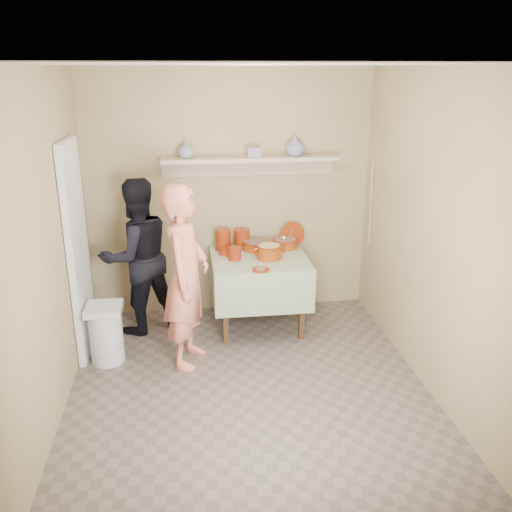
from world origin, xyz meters
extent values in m
plane|color=#62554D|center=(0.00, 0.00, 0.00)|extent=(3.50, 3.50, 0.00)
cube|color=silver|center=(-1.46, 0.95, 1.00)|extent=(0.06, 0.70, 2.00)
cylinder|color=#6C1802|center=(-0.09, 1.54, 0.87)|extent=(0.16, 0.16, 0.22)
cylinder|color=#6C1802|center=(0.11, 1.60, 0.86)|extent=(0.16, 0.16, 0.20)
cylinder|color=#6C1802|center=(-0.01, 1.21, 0.83)|extent=(0.13, 0.13, 0.13)
cylinder|color=#6C1802|center=(-0.07, 1.39, 0.79)|extent=(0.17, 0.17, 0.05)
cylinder|color=#6C1802|center=(0.66, 1.60, 0.88)|extent=(0.28, 0.11, 0.27)
imported|color=navy|center=(0.67, 1.63, 1.82)|extent=(0.21, 0.21, 0.21)
imported|color=navy|center=(-0.44, 1.63, 1.81)|extent=(0.19, 0.19, 0.18)
cube|color=navy|center=(0.24, 1.61, 1.77)|extent=(0.15, 0.12, 0.10)
imported|color=#D6765C|center=(-0.49, 0.60, 0.83)|extent=(0.55, 0.69, 1.66)
imported|color=black|center=(-0.97, 1.33, 0.79)|extent=(0.96, 0.89, 1.59)
cube|color=tan|center=(0.00, 1.76, 1.30)|extent=(3.00, 0.02, 2.60)
cube|color=tan|center=(0.00, -1.76, 1.30)|extent=(3.00, 0.02, 2.60)
cube|color=tan|center=(-1.51, 0.00, 1.30)|extent=(0.02, 3.50, 2.60)
cube|color=tan|center=(1.51, 0.00, 1.30)|extent=(0.02, 3.50, 2.60)
cube|color=silver|center=(0.00, 0.00, 2.61)|extent=(3.00, 3.50, 0.02)
cube|color=#4C2D16|center=(-0.13, 0.90, 0.35)|extent=(0.05, 0.05, 0.71)
cube|color=#4C2D16|center=(0.63, 0.90, 0.35)|extent=(0.05, 0.05, 0.71)
cube|color=#4C2D16|center=(-0.13, 1.66, 0.35)|extent=(0.05, 0.05, 0.71)
cube|color=#4C2D16|center=(0.63, 1.66, 0.35)|extent=(0.05, 0.05, 0.71)
cube|color=#4C2D16|center=(0.25, 1.28, 0.73)|extent=(0.90, 0.90, 0.04)
cube|color=#2F591E|center=(0.25, 1.28, 0.76)|extent=(0.96, 0.96, 0.01)
cube|color=#2F591E|center=(0.25, 0.80, 0.54)|extent=(0.96, 0.01, 0.44)
cube|color=#2F591E|center=(0.25, 1.76, 0.54)|extent=(0.96, 0.01, 0.44)
cube|color=#2F591E|center=(-0.23, 1.28, 0.54)|extent=(0.01, 0.96, 0.44)
cube|color=#2F591E|center=(0.73, 1.28, 0.54)|extent=(0.01, 0.96, 0.44)
cylinder|color=#6C2708|center=(0.24, 1.49, 0.81)|extent=(0.28, 0.28, 0.09)
cylinder|color=#6C1802|center=(0.24, 1.49, 0.85)|extent=(0.30, 0.30, 0.01)
cylinder|color=brown|center=(0.24, 1.49, 0.83)|extent=(0.25, 0.25, 0.05)
cylinder|color=#6C2708|center=(0.57, 1.52, 0.81)|extent=(0.26, 0.26, 0.09)
cylinder|color=#6C1802|center=(0.57, 1.52, 0.85)|extent=(0.28, 0.28, 0.01)
cylinder|color=#8C6B54|center=(0.57, 1.52, 0.83)|extent=(0.23, 0.23, 0.05)
cylinder|color=silver|center=(0.59, 1.40, 0.94)|extent=(0.01, 0.22, 0.16)
sphere|color=silver|center=(0.55, 1.52, 0.87)|extent=(0.07, 0.07, 0.07)
cylinder|color=#6C2708|center=(0.34, 1.19, 0.83)|extent=(0.24, 0.24, 0.14)
cylinder|color=#6C1802|center=(0.34, 1.19, 0.90)|extent=(0.25, 0.25, 0.01)
cylinder|color=tan|center=(0.34, 1.19, 0.88)|extent=(0.21, 0.21, 0.05)
torus|color=#6C1802|center=(0.22, 1.19, 0.84)|extent=(0.09, 0.02, 0.09)
torus|color=#6C1802|center=(0.46, 1.19, 0.84)|extent=(0.09, 0.02, 0.09)
cylinder|color=#6C1802|center=(0.21, 0.86, 0.77)|extent=(0.16, 0.16, 0.02)
cylinder|color=#8C6B54|center=(0.21, 0.86, 0.78)|extent=(0.09, 0.09, 0.01)
cube|color=tan|center=(0.20, 1.62, 1.70)|extent=(1.80, 0.25, 0.04)
cube|color=tan|center=(0.20, 1.74, 1.60)|extent=(1.80, 0.02, 0.18)
cylinder|color=silver|center=(-1.24, 0.69, 0.25)|extent=(0.30, 0.30, 0.50)
cube|color=silver|center=(-1.24, 0.69, 0.53)|extent=(0.32, 0.32, 0.06)
cylinder|color=silver|center=(1.47, 1.50, 1.55)|extent=(0.01, 0.01, 0.30)
cylinder|color=silver|center=(1.47, 1.48, 1.25)|extent=(0.01, 0.01, 0.30)
cylinder|color=silver|center=(1.47, 1.46, 0.95)|extent=(0.01, 0.01, 0.30)
camera|label=1|loc=(-0.46, -3.89, 2.57)|focal=38.00mm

